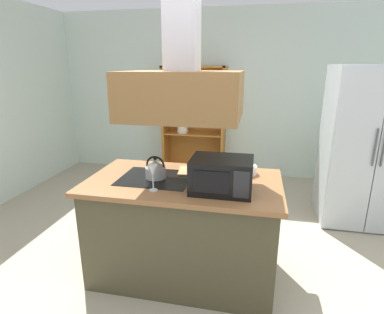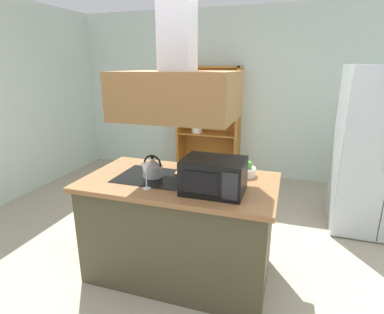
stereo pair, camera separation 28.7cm
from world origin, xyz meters
name	(u,v)px [view 2 (the right image)]	position (x,y,z in m)	size (l,w,h in m)	color
ground_plane	(193,283)	(0.00, 0.00, 0.00)	(7.80, 7.80, 0.00)	#A39983
wall_back	(249,95)	(0.00, 3.00, 1.35)	(6.00, 0.12, 2.70)	silver
kitchen_island	(180,227)	(-0.16, 0.13, 0.45)	(1.62, 0.90, 0.90)	#46412B
range_hood	(178,79)	(-0.16, 0.13, 1.72)	(0.90, 0.70, 1.28)	brown
refrigerator	(382,152)	(1.66, 1.56, 0.92)	(0.90, 0.78, 1.83)	silver
dish_cabinet	(209,128)	(-0.61, 2.78, 0.80)	(1.02, 0.40, 1.82)	#A86625
kettle	(153,168)	(-0.41, 0.13, 0.98)	(0.17, 0.17, 0.19)	#B6BDC4
cutting_board	(196,171)	(-0.08, 0.35, 0.91)	(0.34, 0.24, 0.02)	tan
microwave	(214,176)	(0.17, -0.04, 1.03)	(0.46, 0.35, 0.26)	black
wine_glass_on_counter	(146,170)	(-0.34, -0.14, 1.05)	(0.08, 0.08, 0.21)	silver
fruit_bowl	(243,170)	(0.33, 0.41, 0.95)	(0.22, 0.22, 0.14)	silver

